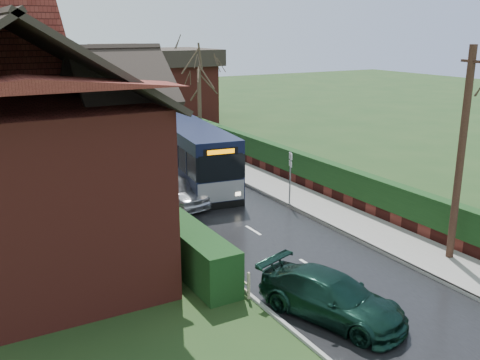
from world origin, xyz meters
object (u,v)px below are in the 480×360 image
car_silver (175,190)px  bus (188,153)px  brick_house (11,138)px  car_green (331,297)px  telegraph_pole (461,157)px  bus_stop_sign (290,171)px

car_silver → bus: bearing=48.0°
brick_house → car_green: brick_house is taller
brick_house → telegraph_pole: brick_house is taller
car_silver → car_green: bearing=-99.2°
car_green → telegraph_pole: telegraph_pole is taller
car_silver → bus_stop_sign: bearing=-40.5°
car_green → telegraph_pole: size_ratio=0.59×
bus → car_silver: (-2.29, -3.50, -0.87)m
car_silver → bus_stop_sign: bus_stop_sign is taller
car_silver → brick_house: bearing=-172.5°
bus → telegraph_pole: telegraph_pole is taller
car_silver → car_green: (-0.10, -12.04, -0.06)m
brick_house → bus_stop_sign: size_ratio=5.47×
bus → car_green: bus is taller
car_silver → car_green: size_ratio=0.93×
car_green → bus: bearing=62.2°
car_green → bus_stop_sign: size_ratio=1.72×
brick_house → bus: 11.39m
bus_stop_sign → telegraph_pole: bearing=-58.9°
brick_house → bus_stop_sign: brick_house is taller
brick_house → car_silver: bearing=16.2°
car_silver → bus_stop_sign: (4.70, -2.91, 1.03)m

